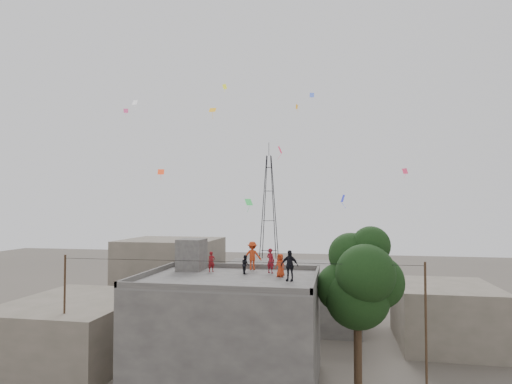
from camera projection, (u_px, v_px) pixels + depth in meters
main_building at (229, 331)px, 24.49m from camera, size 10.00×8.00×6.10m
parapet at (229, 275)px, 24.60m from camera, size 10.00×8.00×0.30m
stair_head_box at (192, 254)px, 27.78m from camera, size 1.60×1.80×2.00m
neighbor_west at (77, 330)px, 28.46m from camera, size 8.00×10.00×4.00m
neighbor_north at (290, 294)px, 37.85m from camera, size 12.00×9.00×5.00m
neighbor_northwest at (171, 275)px, 42.07m from camera, size 9.00×8.00×7.00m
neighbor_east at (446, 315)px, 31.68m from camera, size 7.00×8.00×4.40m
tree at (360, 280)px, 23.81m from camera, size 4.90×4.60×9.10m
utility_line at (233, 324)px, 23.20m from camera, size 20.12×0.62×7.40m
transmission_tower at (269, 214)px, 64.72m from camera, size 2.97×2.97×20.01m
person_red_adult at (271, 261)px, 26.45m from camera, size 0.66×0.60×1.52m
person_orange_child at (280, 265)px, 24.99m from camera, size 0.78×0.69×1.34m
person_dark_child at (245, 264)px, 26.10m from camera, size 0.65×0.70×1.15m
person_dark_adult at (289, 266)px, 23.62m from camera, size 1.05×0.57×1.70m
person_orange_adult at (252, 256)px, 27.84m from camera, size 1.19×0.69×1.83m
person_red_child at (211, 262)px, 26.88m from camera, size 0.55×0.54×1.27m
kites at (256, 141)px, 32.42m from camera, size 22.02×12.25×10.26m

